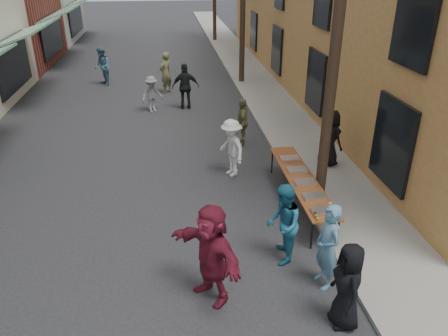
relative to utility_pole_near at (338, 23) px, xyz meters
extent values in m
plane|color=#28282B|center=(-4.30, -3.00, -4.50)|extent=(120.00, 120.00, 0.00)
cube|color=gray|center=(0.70, 12.00, -4.45)|extent=(2.20, 60.00, 0.10)
cylinder|color=#2D2116|center=(0.00, 0.00, 0.00)|extent=(0.26, 0.26, 9.00)
cube|color=brown|center=(-0.50, 0.05, -3.77)|extent=(0.70, 4.00, 0.04)
cylinder|color=black|center=(-0.79, -1.83, -4.14)|extent=(0.04, 0.04, 0.71)
cylinder|color=black|center=(-0.21, -1.83, -4.14)|extent=(0.04, 0.04, 0.71)
cylinder|color=black|center=(-0.79, 1.93, -4.14)|extent=(0.04, 0.04, 0.71)
cylinder|color=black|center=(-0.21, 1.93, -4.14)|extent=(0.04, 0.04, 0.71)
cube|color=maroon|center=(-0.50, -1.60, -3.71)|extent=(0.50, 0.33, 0.08)
cube|color=#B2B2B7|center=(-0.50, -0.95, -3.71)|extent=(0.50, 0.33, 0.08)
cube|color=tan|center=(-0.50, -0.25, -3.71)|extent=(0.50, 0.33, 0.08)
cube|color=#B2B2B7|center=(-0.50, 0.45, -3.71)|extent=(0.50, 0.33, 0.08)
cube|color=tan|center=(-0.50, 1.15, -3.71)|extent=(0.50, 0.33, 0.08)
cylinder|color=#A57F26|center=(-0.72, -1.90, -3.71)|extent=(0.07, 0.07, 0.08)
cylinder|color=#A57F26|center=(-0.72, -1.80, -3.71)|extent=(0.07, 0.07, 0.08)
cylinder|color=#A57F26|center=(-0.72, -1.70, -3.71)|extent=(0.07, 0.07, 0.08)
cylinder|color=tan|center=(-0.30, -1.85, -3.69)|extent=(0.08, 0.08, 0.12)
imported|color=black|center=(-0.90, -3.98, -3.69)|extent=(0.53, 0.80, 1.62)
imported|color=#5689A7|center=(-0.90, -2.97, -3.62)|extent=(0.49, 0.69, 1.76)
imported|color=#216B8A|center=(-1.53, -2.11, -3.63)|extent=(0.83, 0.97, 1.75)
imported|color=white|center=(-2.00, 1.96, -3.65)|extent=(1.00, 1.25, 1.69)
imported|color=olive|center=(-1.30, 4.15, -3.70)|extent=(0.57, 1.00, 1.61)
imported|color=maroon|center=(-3.10, -3.01, -3.52)|extent=(1.49, 1.84, 1.96)
imported|color=black|center=(0.98, 2.11, -3.56)|extent=(0.83, 0.97, 1.68)
imported|color=gray|center=(-4.35, 8.05, -3.77)|extent=(1.09, 0.96, 1.47)
imported|color=black|center=(-2.97, 8.26, -3.56)|extent=(1.12, 0.49, 1.88)
imported|color=olive|center=(-3.76, 10.72, -3.56)|extent=(0.78, 0.81, 1.88)
imported|color=#48718C|center=(-6.81, 12.48, -3.58)|extent=(0.96, 1.08, 1.84)
camera|label=1|loc=(-3.70, -9.35, 1.30)|focal=35.00mm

